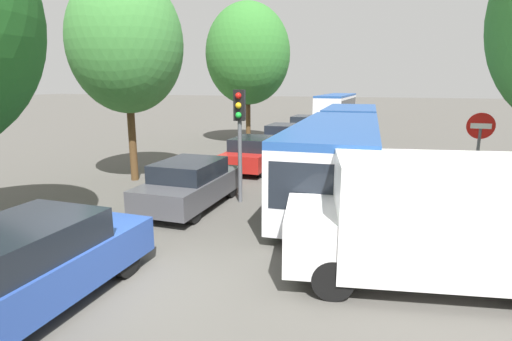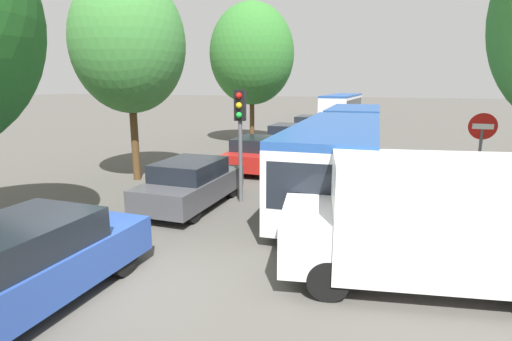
{
  "view_description": "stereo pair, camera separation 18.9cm",
  "coord_description": "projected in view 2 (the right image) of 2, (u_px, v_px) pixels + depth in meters",
  "views": [
    {
      "loc": [
        3.7,
        -5.49,
        3.6
      ],
      "look_at": [
        0.2,
        4.8,
        1.2
      ],
      "focal_mm": 28.0,
      "sensor_mm": 36.0,
      "label": 1
    },
    {
      "loc": [
        3.87,
        -5.42,
        3.6
      ],
      "look_at": [
        0.2,
        4.8,
        1.2
      ],
      "focal_mm": 28.0,
      "sensor_mm": 36.0,
      "label": 2
    }
  ],
  "objects": [
    {
      "name": "queued_car_navy",
      "position": [
        287.0,
        137.0,
        21.84
      ],
      "size": [
        1.69,
        3.98,
        1.38
      ],
      "rotation": [
        0.0,
        0.0,
        1.57
      ],
      "color": "navy",
      "rests_on": "ground"
    },
    {
      "name": "city_bus_rear",
      "position": [
        342.0,
        105.0,
        40.37
      ],
      "size": [
        2.79,
        11.33,
        2.42
      ],
      "rotation": [
        0.0,
        0.0,
        1.55
      ],
      "color": "silver",
      "rests_on": "ground"
    },
    {
      "name": "traffic_light",
      "position": [
        240.0,
        121.0,
        11.77
      ],
      "size": [
        0.35,
        0.38,
        3.4
      ],
      "rotation": [
        0.0,
        0.0,
        -1.42
      ],
      "color": "#56595E",
      "rests_on": "ground"
    },
    {
      "name": "ground_plane",
      "position": [
        154.0,
        291.0,
        7.04
      ],
      "size": [
        200.0,
        200.0,
        0.0
      ],
      "primitive_type": "plane",
      "color": "#4F4C47"
    },
    {
      "name": "queued_car_silver",
      "position": [
        310.0,
        126.0,
        26.67
      ],
      "size": [
        1.76,
        4.14,
        1.44
      ],
      "rotation": [
        0.0,
        0.0,
        1.57
      ],
      "color": "#B7BABF",
      "rests_on": "ground"
    },
    {
      "name": "queued_car_graphite",
      "position": [
        191.0,
        183.0,
        11.72
      ],
      "size": [
        1.71,
        4.02,
        1.4
      ],
      "rotation": [
        0.0,
        0.0,
        1.57
      ],
      "color": "#47474C",
      "rests_on": "ground"
    },
    {
      "name": "articulated_bus",
      "position": [
        346.0,
        140.0,
        15.69
      ],
      "size": [
        3.23,
        16.18,
        2.39
      ],
      "rotation": [
        0.0,
        0.0,
        -1.52
      ],
      "color": "silver",
      "rests_on": "ground"
    },
    {
      "name": "tree_left_mid",
      "position": [
        129.0,
        44.0,
        14.11
      ],
      "size": [
        4.0,
        4.0,
        7.4
      ],
      "color": "#51381E",
      "rests_on": "ground"
    },
    {
      "name": "tree_left_far",
      "position": [
        252.0,
        57.0,
        23.27
      ],
      "size": [
        4.93,
        4.93,
        8.14
      ],
      "color": "#51381E",
      "rests_on": "ground"
    },
    {
      "name": "queued_car_red",
      "position": [
        256.0,
        153.0,
        16.76
      ],
      "size": [
        1.69,
        3.96,
        1.38
      ],
      "rotation": [
        0.0,
        0.0,
        1.57
      ],
      "color": "#B21E19",
      "rests_on": "ground"
    },
    {
      "name": "white_van",
      "position": [
        436.0,
        219.0,
        7.03
      ],
      "size": [
        5.28,
        2.84,
        2.31
      ],
      "rotation": [
        0.0,
        0.0,
        3.33
      ],
      "color": "white",
      "rests_on": "ground"
    },
    {
      "name": "queued_car_blue",
      "position": [
        27.0,
        263.0,
        6.45
      ],
      "size": [
        1.81,
        4.24,
        1.47
      ],
      "rotation": [
        0.0,
        0.0,
        1.57
      ],
      "color": "#284799",
      "rests_on": "ground"
    },
    {
      "name": "no_entry_sign",
      "position": [
        480.0,
        149.0,
        10.64
      ],
      "size": [
        0.7,
        0.08,
        2.82
      ],
      "rotation": [
        0.0,
        0.0,
        -1.57
      ],
      "color": "#56595E",
      "rests_on": "ground"
    }
  ]
}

